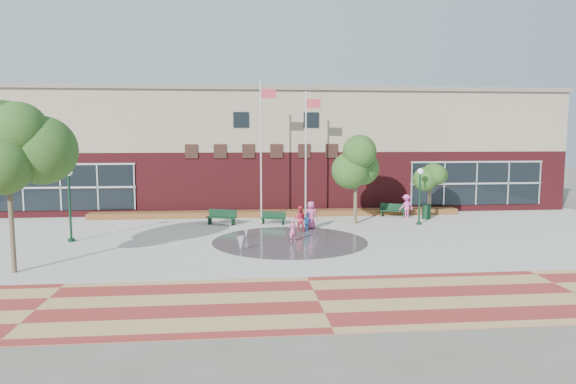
{
  "coord_description": "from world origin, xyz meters",
  "views": [
    {
      "loc": [
        -2.76,
        -24.18,
        5.84
      ],
      "look_at": [
        0.0,
        4.0,
        2.6
      ],
      "focal_mm": 32.0,
      "sensor_mm": 36.0,
      "label": 1
    }
  ],
  "objects": [
    {
      "name": "tree_mid",
      "position": [
        4.8,
        8.16,
        4.03
      ],
      "size": [
        3.28,
        3.28,
        5.53
      ],
      "color": "#473C2C",
      "rests_on": "ground"
    },
    {
      "name": "adult_pink",
      "position": [
        1.68,
        6.63,
        0.85
      ],
      "size": [
        0.99,
        0.88,
        1.71
      ],
      "primitive_type": "imported",
      "rotation": [
        0.0,
        0.0,
        2.64
      ],
      "color": "#C64984",
      "rests_on": "ground"
    },
    {
      "name": "paver_band",
      "position": [
        0.0,
        -7.0,
        0.0
      ],
      "size": [
        46.0,
        6.0,
        0.01
      ],
      "primitive_type": "cube",
      "color": "maroon",
      "rests_on": "ground"
    },
    {
      "name": "ground",
      "position": [
        0.0,
        0.0,
        0.0
      ],
      "size": [
        120.0,
        120.0,
        0.0
      ],
      "primitive_type": "plane",
      "color": "#666056",
      "rests_on": "ground"
    },
    {
      "name": "lamp_right",
      "position": [
        8.79,
        7.34,
        2.26
      ],
      "size": [
        0.39,
        0.39,
        3.64
      ],
      "color": "black",
      "rests_on": "ground"
    },
    {
      "name": "child_blue",
      "position": [
        1.3,
        5.73,
        0.55
      ],
      "size": [
        0.67,
        0.6,
        1.09
      ],
      "primitive_type": "imported",
      "rotation": [
        0.0,
        0.0,
        2.48
      ],
      "color": "#1C54AA",
      "rests_on": "ground"
    },
    {
      "name": "flagpole_right",
      "position": [
        1.81,
        9.76,
        4.8
      ],
      "size": [
        1.06,
        0.17,
        8.59
      ],
      "rotation": [
        0.0,
        0.0,
        -0.07
      ],
      "color": "white",
      "rests_on": "ground"
    },
    {
      "name": "bench_left",
      "position": [
        -3.85,
        8.55,
        0.31
      ],
      "size": [
        2.0,
        1.24,
        0.97
      ],
      "rotation": [
        0.0,
        0.0,
        -0.39
      ],
      "color": "black",
      "rests_on": "ground"
    },
    {
      "name": "bench_right",
      "position": [
        8.05,
        10.5,
        0.3
      ],
      "size": [
        1.89,
        1.24,
        0.93
      ],
      "rotation": [
        0.0,
        0.0,
        -0.43
      ],
      "color": "black",
      "rests_on": "ground"
    },
    {
      "name": "library_building",
      "position": [
        0.0,
        17.48,
        4.64
      ],
      "size": [
        44.4,
        10.4,
        9.2
      ],
      "color": "#54151A",
      "rests_on": "ground"
    },
    {
      "name": "person_bench",
      "position": [
        8.83,
        10.01,
        0.82
      ],
      "size": [
        1.18,
        0.86,
        1.65
      ],
      "primitive_type": "imported",
      "rotation": [
        0.0,
        0.0,
        3.4
      ],
      "color": "#EF50B7",
      "rests_on": "ground"
    },
    {
      "name": "water_jet_a",
      "position": [
        -2.67,
        0.91,
        0.0
      ],
      "size": [
        0.38,
        0.38,
        0.74
      ],
      "primitive_type": "cone",
      "rotation": [
        3.14,
        0.0,
        0.0
      ],
      "color": "white",
      "rests_on": "ground"
    },
    {
      "name": "tree_small_right",
      "position": [
        10.21,
        9.35,
        3.02
      ],
      "size": [
        2.42,
        2.42,
        4.13
      ],
      "color": "#473C2C",
      "rests_on": "ground"
    },
    {
      "name": "tree_big_left",
      "position": [
        -12.17,
        -2.11,
        5.29
      ],
      "size": [
        4.63,
        4.63,
        7.41
      ],
      "color": "#473C2C",
      "rests_on": "ground"
    },
    {
      "name": "flagpole_left",
      "position": [
        -1.2,
        9.41,
        5.12
      ],
      "size": [
        1.08,
        0.18,
        9.2
      ],
      "rotation": [
        0.0,
        0.0,
        -0.01
      ],
      "color": "white",
      "rests_on": "ground"
    },
    {
      "name": "splash_pad",
      "position": [
        0.0,
        3.0,
        0.0
      ],
      "size": [
        8.4,
        8.4,
        0.01
      ],
      "primitive_type": "cylinder",
      "color": "#383A3D",
      "rests_on": "ground"
    },
    {
      "name": "bench_mid",
      "position": [
        -0.54,
        8.41,
        0.26
      ],
      "size": [
        1.65,
        1.0,
        0.8
      ],
      "rotation": [
        0.0,
        0.0,
        -0.38
      ],
      "color": "black",
      "rests_on": "ground"
    },
    {
      "name": "child_splash",
      "position": [
        0.13,
        2.83,
        0.64
      ],
      "size": [
        0.55,
        0.47,
        1.28
      ],
      "primitive_type": "imported",
      "rotation": [
        0.0,
        0.0,
        3.57
      ],
      "color": "#D2558D",
      "rests_on": "ground"
    },
    {
      "name": "lamp_left",
      "position": [
        -11.79,
        4.13,
        2.49
      ],
      "size": [
        0.42,
        0.42,
        4.0
      ],
      "color": "black",
      "rests_on": "ground"
    },
    {
      "name": "plaza_concrete",
      "position": [
        0.0,
        4.0,
        0.0
      ],
      "size": [
        46.0,
        18.0,
        0.01
      ],
      "primitive_type": "cube",
      "color": "#A8A8A0",
      "rests_on": "ground"
    },
    {
      "name": "water_jet_b",
      "position": [
        -2.34,
        3.97,
        0.0
      ],
      "size": [
        0.22,
        0.22,
        0.5
      ],
      "primitive_type": "cone",
      "rotation": [
        3.14,
        0.0,
        0.0
      ],
      "color": "white",
      "rests_on": "ground"
    },
    {
      "name": "flower_bed",
      "position": [
        0.0,
        11.6,
        0.0
      ],
      "size": [
        26.0,
        1.2,
        0.4
      ],
      "primitive_type": "cube",
      "color": "#A5201C",
      "rests_on": "ground"
    },
    {
      "name": "adult_red",
      "position": [
        0.88,
        5.78,
        0.78
      ],
      "size": [
        0.85,
        0.71,
        1.56
      ],
      "primitive_type": "imported",
      "rotation": [
        0.0,
        0.0,
        2.97
      ],
      "color": "red",
      "rests_on": "ground"
    },
    {
      "name": "trash_can",
      "position": [
        10.06,
        9.42,
        0.53
      ],
      "size": [
        0.64,
        0.64,
        1.05
      ],
      "color": "black",
      "rests_on": "ground"
    }
  ]
}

